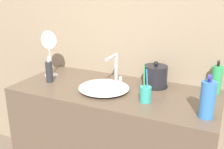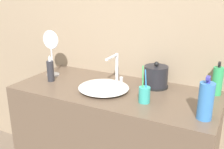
{
  "view_description": "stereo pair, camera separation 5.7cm",
  "coord_description": "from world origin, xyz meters",
  "px_view_note": "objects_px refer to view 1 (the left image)",
  "views": [
    {
      "loc": [
        0.67,
        -1.15,
        1.51
      ],
      "look_at": [
        -0.02,
        0.29,
        0.98
      ],
      "focal_mm": 42.0,
      "sensor_mm": 36.0,
      "label": 1
    },
    {
      "loc": [
        0.72,
        -1.13,
        1.51
      ],
      "look_at": [
        -0.02,
        0.29,
        0.98
      ],
      "focal_mm": 42.0,
      "sensor_mm": 36.0,
      "label": 2
    }
  ],
  "objects_px": {
    "faucet": "(115,66)",
    "vanity_mirror": "(49,50)",
    "lotion_bottle": "(207,99)",
    "electric_kettle": "(155,77)",
    "shampoo_bottle": "(216,79)",
    "mouthwash_bottle": "(49,71)",
    "toothbrush_cup": "(145,94)"
  },
  "relations": [
    {
      "from": "faucet",
      "to": "vanity_mirror",
      "type": "distance_m",
      "value": 0.51
    },
    {
      "from": "faucet",
      "to": "toothbrush_cup",
      "type": "xyz_separation_m",
      "value": [
        0.29,
        -0.22,
        -0.07
      ]
    },
    {
      "from": "faucet",
      "to": "vanity_mirror",
      "type": "bearing_deg",
      "value": -172.22
    },
    {
      "from": "electric_kettle",
      "to": "shampoo_bottle",
      "type": "bearing_deg",
      "value": 7.41
    },
    {
      "from": "lotion_bottle",
      "to": "toothbrush_cup",
      "type": "bearing_deg",
      "value": 171.36
    },
    {
      "from": "electric_kettle",
      "to": "shampoo_bottle",
      "type": "xyz_separation_m",
      "value": [
        0.38,
        0.05,
        0.02
      ]
    },
    {
      "from": "faucet",
      "to": "shampoo_bottle",
      "type": "height_order",
      "value": "shampoo_bottle"
    },
    {
      "from": "electric_kettle",
      "to": "shampoo_bottle",
      "type": "height_order",
      "value": "shampoo_bottle"
    },
    {
      "from": "shampoo_bottle",
      "to": "mouthwash_bottle",
      "type": "bearing_deg",
      "value": -165.54
    },
    {
      "from": "vanity_mirror",
      "to": "electric_kettle",
      "type": "bearing_deg",
      "value": 8.58
    },
    {
      "from": "faucet",
      "to": "toothbrush_cup",
      "type": "distance_m",
      "value": 0.37
    },
    {
      "from": "faucet",
      "to": "electric_kettle",
      "type": "xyz_separation_m",
      "value": [
        0.27,
        0.05,
        -0.05
      ]
    },
    {
      "from": "lotion_bottle",
      "to": "faucet",
      "type": "bearing_deg",
      "value": 156.77
    },
    {
      "from": "faucet",
      "to": "toothbrush_cup",
      "type": "bearing_deg",
      "value": -36.96
    },
    {
      "from": "shampoo_bottle",
      "to": "vanity_mirror",
      "type": "bearing_deg",
      "value": -171.8
    },
    {
      "from": "faucet",
      "to": "lotion_bottle",
      "type": "xyz_separation_m",
      "value": [
        0.63,
        -0.27,
        -0.02
      ]
    },
    {
      "from": "electric_kettle",
      "to": "mouthwash_bottle",
      "type": "distance_m",
      "value": 0.73
    },
    {
      "from": "mouthwash_bottle",
      "to": "toothbrush_cup",
      "type": "bearing_deg",
      "value": -3.18
    },
    {
      "from": "toothbrush_cup",
      "to": "mouthwash_bottle",
      "type": "xyz_separation_m",
      "value": [
        -0.72,
        0.04,
        0.03
      ]
    },
    {
      "from": "toothbrush_cup",
      "to": "lotion_bottle",
      "type": "height_order",
      "value": "lotion_bottle"
    },
    {
      "from": "electric_kettle",
      "to": "mouthwash_bottle",
      "type": "bearing_deg",
      "value": -161.9
    },
    {
      "from": "faucet",
      "to": "vanity_mirror",
      "type": "xyz_separation_m",
      "value": [
        -0.5,
        -0.07,
        0.08
      ]
    },
    {
      "from": "electric_kettle",
      "to": "mouthwash_bottle",
      "type": "xyz_separation_m",
      "value": [
        -0.7,
        -0.23,
        0.01
      ]
    },
    {
      "from": "faucet",
      "to": "lotion_bottle",
      "type": "bearing_deg",
      "value": -23.23
    },
    {
      "from": "faucet",
      "to": "mouthwash_bottle",
      "type": "bearing_deg",
      "value": -157.12
    },
    {
      "from": "shampoo_bottle",
      "to": "toothbrush_cup",
      "type": "bearing_deg",
      "value": -138.23
    },
    {
      "from": "electric_kettle",
      "to": "lotion_bottle",
      "type": "bearing_deg",
      "value": -41.45
    },
    {
      "from": "faucet",
      "to": "electric_kettle",
      "type": "distance_m",
      "value": 0.28
    },
    {
      "from": "vanity_mirror",
      "to": "lotion_bottle",
      "type": "bearing_deg",
      "value": -10.17
    },
    {
      "from": "faucet",
      "to": "vanity_mirror",
      "type": "relative_size",
      "value": 0.6
    },
    {
      "from": "faucet",
      "to": "lotion_bottle",
      "type": "height_order",
      "value": "lotion_bottle"
    },
    {
      "from": "faucet",
      "to": "shampoo_bottle",
      "type": "bearing_deg",
      "value": 8.52
    }
  ]
}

